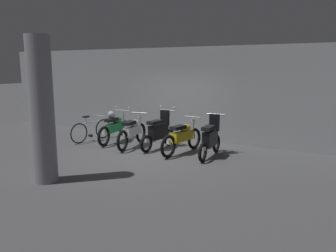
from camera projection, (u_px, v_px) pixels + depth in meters
ground_plane at (148, 153)px, 9.71m from camera, size 80.00×80.00×0.00m
back_wall at (183, 94)px, 11.51m from camera, size 16.00×0.30×3.17m
motorbike_slot_0 at (115, 127)px, 11.08m from camera, size 0.59×1.95×1.15m
motorbike_slot_1 at (132, 131)px, 10.47m from camera, size 0.56×1.95×1.03m
motorbike_slot_2 at (159, 132)px, 10.19m from camera, size 0.58×1.68×1.29m
motorbike_slot_3 at (182, 137)px, 9.67m from camera, size 0.60×1.93×1.03m
motorbike_slot_4 at (211, 138)px, 9.28m from camera, size 0.56×1.68×1.18m
bicycle at (91, 130)px, 11.31m from camera, size 0.50×1.71×0.89m
support_pillar at (42, 111)px, 7.06m from camera, size 0.52×0.52×3.17m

